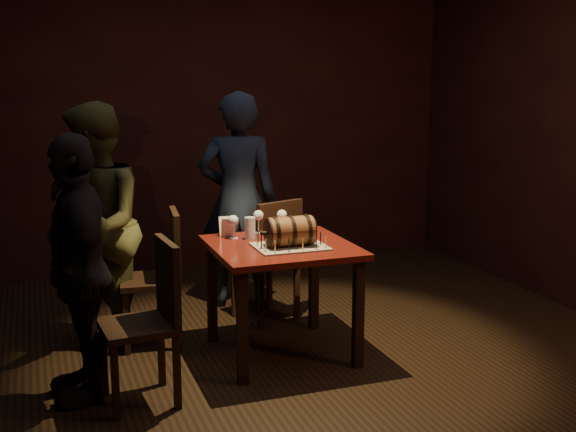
# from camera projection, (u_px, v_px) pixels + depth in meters

# --- Properties ---
(room_shell) EXTENTS (5.04, 5.04, 2.80)m
(room_shell) POSITION_uv_depth(u_px,v_px,m) (284.00, 147.00, 4.45)
(room_shell) COLOR black
(room_shell) RESTS_ON ground
(pub_table) EXTENTS (0.90, 0.90, 0.75)m
(pub_table) POSITION_uv_depth(u_px,v_px,m) (281.00, 261.00, 4.71)
(pub_table) COLOR #49100C
(pub_table) RESTS_ON ground
(cake_board) EXTENTS (0.45, 0.35, 0.01)m
(cake_board) POSITION_uv_depth(u_px,v_px,m) (290.00, 247.00, 4.61)
(cake_board) COLOR gray
(cake_board) RESTS_ON pub_table
(barrel_cake) EXTENTS (0.35, 0.21, 0.21)m
(barrel_cake) POSITION_uv_depth(u_px,v_px,m) (290.00, 231.00, 4.59)
(barrel_cake) COLOR brown
(barrel_cake) RESTS_ON cake_board
(birthday_candles) EXTENTS (0.40, 0.30, 0.09)m
(birthday_candles) POSITION_uv_depth(u_px,v_px,m) (290.00, 239.00, 4.60)
(birthday_candles) COLOR #FAE295
(birthday_candles) RESTS_ON cake_board
(wine_glass_left) EXTENTS (0.07, 0.07, 0.16)m
(wine_glass_left) POSITION_uv_depth(u_px,v_px,m) (233.00, 222.00, 4.83)
(wine_glass_left) COLOR silver
(wine_glass_left) RESTS_ON pub_table
(wine_glass_mid) EXTENTS (0.07, 0.07, 0.16)m
(wine_glass_mid) POSITION_uv_depth(u_px,v_px,m) (258.00, 216.00, 5.01)
(wine_glass_mid) COLOR silver
(wine_glass_mid) RESTS_ON pub_table
(wine_glass_right) EXTENTS (0.07, 0.07, 0.16)m
(wine_glass_right) POSITION_uv_depth(u_px,v_px,m) (282.00, 216.00, 5.02)
(wine_glass_right) COLOR silver
(wine_glass_right) RESTS_ON pub_table
(pint_of_ale) EXTENTS (0.07, 0.07, 0.15)m
(pint_of_ale) POSITION_uv_depth(u_px,v_px,m) (250.00, 229.00, 4.82)
(pint_of_ale) COLOR silver
(pint_of_ale) RESTS_ON pub_table
(menu_card) EXTENTS (0.10, 0.05, 0.13)m
(menu_card) POSITION_uv_depth(u_px,v_px,m) (227.00, 227.00, 4.91)
(menu_card) COLOR white
(menu_card) RESTS_ON pub_table
(chair_back) EXTENTS (0.51, 0.51, 0.93)m
(chair_back) POSITION_uv_depth(u_px,v_px,m) (272.00, 254.00, 5.38)
(chair_back) COLOR black
(chair_back) RESTS_ON ground
(chair_left_rear) EXTENTS (0.44, 0.44, 0.93)m
(chair_left_rear) POSITION_uv_depth(u_px,v_px,m) (161.00, 270.00, 4.93)
(chair_left_rear) COLOR black
(chair_left_rear) RESTS_ON ground
(chair_left_front) EXTENTS (0.43, 0.43, 0.93)m
(chair_left_front) POSITION_uv_depth(u_px,v_px,m) (151.00, 312.00, 4.06)
(chair_left_front) COLOR black
(chair_left_front) RESTS_ON ground
(person_back) EXTENTS (0.71, 0.56, 1.71)m
(person_back) POSITION_uv_depth(u_px,v_px,m) (238.00, 201.00, 5.69)
(person_back) COLOR #171F2F
(person_back) RESTS_ON ground
(person_left_rear) EXTENTS (0.70, 0.86, 1.66)m
(person_left_rear) POSITION_uv_depth(u_px,v_px,m) (94.00, 228.00, 4.81)
(person_left_rear) COLOR #444422
(person_left_rear) RESTS_ON ground
(person_left_front) EXTENTS (0.43, 0.92, 1.53)m
(person_left_front) POSITION_uv_depth(u_px,v_px,m) (78.00, 268.00, 4.06)
(person_left_front) COLOR black
(person_left_front) RESTS_ON ground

